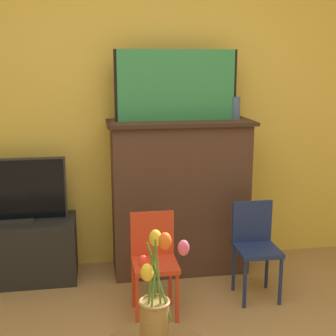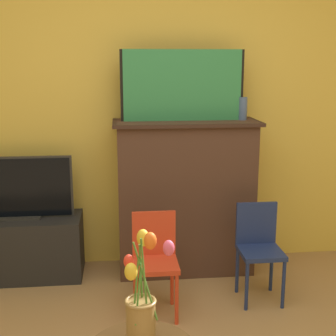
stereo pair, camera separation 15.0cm
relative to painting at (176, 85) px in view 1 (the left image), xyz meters
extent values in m
cube|color=#EAC651|center=(-0.26, 0.22, -0.06)|extent=(8.00, 0.06, 2.70)
cube|color=#4C3328|center=(0.02, -0.01, -0.83)|extent=(1.00, 0.39, 1.16)
cube|color=#35231C|center=(0.02, -0.02, -0.26)|extent=(1.06, 0.43, 0.02)
cube|color=black|center=(0.00, 0.01, 0.00)|extent=(0.89, 0.02, 0.50)
cube|color=#338E56|center=(0.00, -0.01, 0.00)|extent=(0.85, 0.02, 0.50)
cylinder|color=#4C6699|center=(0.45, -0.01, -0.17)|extent=(0.06, 0.06, 0.17)
cube|color=#232326|center=(-1.19, -0.02, -1.18)|extent=(0.86, 0.38, 0.46)
cube|color=#2D2D2D|center=(-1.19, -0.02, -0.94)|extent=(0.29, 0.12, 0.02)
cube|color=#2D2D2D|center=(-1.19, -0.01, -0.72)|extent=(0.77, 0.02, 0.46)
cube|color=black|center=(-1.19, -0.02, -0.72)|extent=(0.74, 0.02, 0.43)
cylinder|color=red|center=(-0.38, -0.80, -1.24)|extent=(0.02, 0.02, 0.33)
cylinder|color=red|center=(-0.14, -0.80, -1.24)|extent=(0.02, 0.02, 0.33)
cylinder|color=red|center=(-0.38, -0.55, -1.24)|extent=(0.02, 0.02, 0.33)
cylinder|color=red|center=(-0.14, -0.55, -1.24)|extent=(0.02, 0.02, 0.33)
cube|color=red|center=(-0.26, -0.67, -1.06)|extent=(0.28, 0.28, 0.03)
cube|color=red|center=(-0.26, -0.55, -0.91)|extent=(0.28, 0.02, 0.29)
cylinder|color=navy|center=(0.33, -0.68, -1.24)|extent=(0.02, 0.02, 0.33)
cylinder|color=navy|center=(0.58, -0.68, -1.24)|extent=(0.02, 0.02, 0.33)
cylinder|color=navy|center=(0.33, -0.44, -1.24)|extent=(0.02, 0.02, 0.33)
cylinder|color=navy|center=(0.58, -0.44, -1.24)|extent=(0.02, 0.02, 0.33)
cube|color=navy|center=(0.45, -0.56, -1.06)|extent=(0.28, 0.28, 0.03)
cube|color=navy|center=(0.45, -0.43, -0.91)|extent=(0.28, 0.02, 0.29)
cylinder|color=olive|center=(-0.39, -1.68, -0.87)|extent=(0.12, 0.12, 0.22)
torus|color=olive|center=(-0.39, -1.68, -0.76)|extent=(0.13, 0.13, 0.01)
cylinder|color=#477A2D|center=(-0.38, -1.69, -0.67)|extent=(0.10, 0.04, 0.32)
ellipsoid|color=#E0517A|center=(-0.29, -1.73, -0.52)|extent=(0.04, 0.04, 0.06)
cylinder|color=#477A2D|center=(-0.40, -1.70, -0.71)|extent=(0.04, 0.08, 0.25)
ellipsoid|color=gold|center=(-0.43, -1.77, -0.59)|extent=(0.05, 0.05, 0.07)
cylinder|color=#477A2D|center=(-0.39, -1.66, -0.68)|extent=(0.02, 0.06, 0.32)
ellipsoid|color=gold|center=(-0.38, -1.61, -0.52)|extent=(0.05, 0.05, 0.07)
cylinder|color=#477A2D|center=(-0.38, -1.69, -0.66)|extent=(0.03, 0.03, 0.34)
ellipsoid|color=orange|center=(-0.36, -1.71, -0.49)|extent=(0.05, 0.05, 0.07)
cylinder|color=#477A2D|center=(-0.41, -1.69, -0.71)|extent=(0.03, 0.02, 0.26)
ellipsoid|color=red|center=(-0.44, -1.70, -0.58)|extent=(0.04, 0.04, 0.06)
camera|label=1|loc=(-0.62, -3.35, 0.17)|focal=50.00mm
camera|label=2|loc=(-0.47, -3.37, 0.17)|focal=50.00mm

